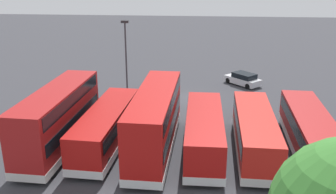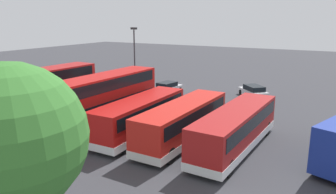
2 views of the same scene
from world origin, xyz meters
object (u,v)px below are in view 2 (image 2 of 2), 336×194
(bus_single_deck_near_end, at_px, (236,128))
(bus_double_decker_fourth, at_px, (105,100))
(bus_double_decker_sixth, at_px, (45,91))
(car_small_green, at_px, (253,91))
(bus_single_deck_third, at_px, (140,115))
(lamp_post_tall, at_px, (135,57))
(bus_single_deck_second, at_px, (183,121))
(waste_bin_yellow, at_px, (118,80))
(car_hatchback_silver, at_px, (168,88))
(bus_single_deck_fifth, at_px, (77,103))

(bus_single_deck_near_end, bearing_deg, bus_double_decker_fourth, 3.92)
(bus_double_decker_sixth, bearing_deg, car_small_green, -131.07)
(bus_single_deck_third, bearing_deg, lamp_post_tall, -53.43)
(bus_single_deck_second, relative_size, waste_bin_yellow, 11.16)
(bus_single_deck_near_end, height_order, waste_bin_yellow, bus_single_deck_near_end)
(lamp_post_tall, height_order, waste_bin_yellow, lamp_post_tall)
(bus_single_deck_near_end, height_order, bus_double_decker_fourth, bus_double_decker_fourth)
(bus_single_deck_third, xyz_separation_m, bus_double_decker_sixth, (10.58, 0.21, 0.83))
(car_hatchback_silver, relative_size, waste_bin_yellow, 4.35)
(bus_single_deck_second, bearing_deg, lamp_post_tall, -41.47)
(waste_bin_yellow, bearing_deg, bus_double_decker_fourth, 124.77)
(bus_double_decker_fourth, relative_size, car_small_green, 2.72)
(car_small_green, xyz_separation_m, lamp_post_tall, (12.08, 6.91, 4.04))
(bus_single_deck_fifth, bearing_deg, bus_single_deck_near_end, -178.58)
(bus_single_deck_second, distance_m, lamp_post_tall, 15.26)
(bus_single_deck_second, xyz_separation_m, bus_double_decker_sixth, (14.20, 0.52, 0.83))
(car_small_green, bearing_deg, bus_double_decker_sixth, 48.93)
(bus_single_deck_second, height_order, lamp_post_tall, lamp_post_tall)
(bus_single_deck_fifth, height_order, waste_bin_yellow, bus_single_deck_fifth)
(bus_single_deck_fifth, distance_m, lamp_post_tall, 10.33)
(bus_single_deck_fifth, relative_size, car_hatchback_silver, 2.58)
(bus_double_decker_sixth, xyz_separation_m, waste_bin_yellow, (4.29, -16.52, -1.97))
(bus_single_deck_second, bearing_deg, bus_double_decker_fourth, 2.74)
(car_hatchback_silver, bearing_deg, bus_single_deck_third, 110.84)
(bus_double_decker_fourth, relative_size, lamp_post_tall, 1.42)
(car_small_green, bearing_deg, bus_single_deck_fifth, 55.05)
(bus_single_deck_second, relative_size, bus_single_deck_third, 1.04)
(bus_single_deck_fifth, height_order, lamp_post_tall, lamp_post_tall)
(bus_single_deck_fifth, relative_size, lamp_post_tall, 1.32)
(bus_double_decker_sixth, bearing_deg, waste_bin_yellow, -75.45)
(bus_single_deck_near_end, xyz_separation_m, bus_double_decker_sixth, (18.14, 0.93, 0.83))
(bus_single_deck_third, relative_size, bus_single_deck_fifth, 0.95)
(bus_single_deck_fifth, xyz_separation_m, bus_double_decker_sixth, (3.38, 0.57, 0.83))
(bus_single_deck_second, height_order, bus_double_decker_fourth, bus_double_decker_fourth)
(bus_double_decker_fourth, distance_m, car_hatchback_silver, 14.24)
(bus_double_decker_sixth, relative_size, car_hatchback_silver, 2.65)
(bus_double_decker_fourth, distance_m, waste_bin_yellow, 19.99)
(bus_single_deck_third, height_order, bus_double_decker_fourth, bus_double_decker_fourth)
(bus_single_deck_second, bearing_deg, bus_double_decker_sixth, 2.08)
(bus_single_deck_third, distance_m, bus_single_deck_fifth, 7.21)
(bus_double_decker_sixth, height_order, waste_bin_yellow, bus_double_decker_sixth)
(bus_single_deck_second, bearing_deg, waste_bin_yellow, -40.87)
(car_hatchback_silver, xyz_separation_m, waste_bin_yellow, (9.55, -2.33, -0.22))
(bus_double_decker_fourth, xyz_separation_m, lamp_post_tall, (4.05, -10.24, 2.29))
(bus_single_deck_near_end, distance_m, bus_double_decker_sixth, 18.18)
(bus_single_deck_third, xyz_separation_m, car_small_green, (-4.51, -17.11, -0.92))
(bus_single_deck_fifth, xyz_separation_m, car_small_green, (-11.71, -16.75, -0.92))
(bus_double_decker_fourth, xyz_separation_m, car_hatchback_silver, (1.80, -14.01, -1.75))
(bus_double_decker_fourth, bearing_deg, car_small_green, -115.11)
(bus_double_decker_sixth, height_order, lamp_post_tall, lamp_post_tall)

